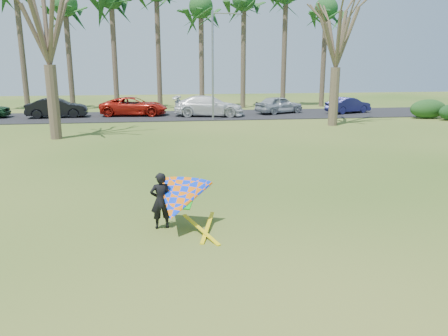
{
  "coord_description": "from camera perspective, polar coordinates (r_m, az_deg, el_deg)",
  "views": [
    {
      "loc": [
        -1.88,
        -11.2,
        4.35
      ],
      "look_at": [
        0.0,
        2.0,
        1.1
      ],
      "focal_mm": 35.0,
      "sensor_mm": 36.0,
      "label": 1
    }
  ],
  "objects": [
    {
      "name": "car_4",
      "position": [
        37.99,
        7.2,
        8.21
      ],
      "size": [
        4.63,
        3.36,
        1.46
      ],
      "primitive_type": "imported",
      "rotation": [
        0.0,
        0.0,
        2.0
      ],
      "color": "#9FA6AC",
      "rests_on": "parking_strip"
    },
    {
      "name": "car_2",
      "position": [
        36.86,
        -11.69,
        7.9
      ],
      "size": [
        5.6,
        2.95,
        1.5
      ],
      "primitive_type": "imported",
      "rotation": [
        0.0,
        0.0,
        1.48
      ],
      "color": "#AE180D",
      "rests_on": "parking_strip"
    },
    {
      "name": "hedge_near",
      "position": [
        38.22,
        25.11,
        7.01
      ],
      "size": [
        3.0,
        1.36,
        1.5
      ],
      "primitive_type": "ellipsoid",
      "color": "#183E16",
      "rests_on": "ground"
    },
    {
      "name": "parking_strip",
      "position": [
        36.5,
        -5.14,
        6.84
      ],
      "size": [
        46.0,
        7.0,
        0.06
      ],
      "primitive_type": "cube",
      "color": "black",
      "rests_on": "ground"
    },
    {
      "name": "kite_flyer",
      "position": [
        11.48,
        -6.19,
        -4.17
      ],
      "size": [
        2.13,
        2.39,
        2.02
      ],
      "color": "black",
      "rests_on": "ground"
    },
    {
      "name": "bare_tree_left",
      "position": [
        27.02,
        -22.33,
        18.17
      ],
      "size": [
        6.6,
        6.6,
        9.7
      ],
      "color": "brown",
      "rests_on": "ground"
    },
    {
      "name": "palm_9",
      "position": [
        45.34,
        13.2,
        19.45
      ],
      "size": [
        4.84,
        4.84,
        10.84
      ],
      "color": "#46382A",
      "rests_on": "ground"
    },
    {
      "name": "car_3",
      "position": [
        35.76,
        -1.98,
        8.11
      ],
      "size": [
        5.97,
        3.36,
        1.63
      ],
      "primitive_type": "imported",
      "rotation": [
        0.0,
        0.0,
        1.37
      ],
      "color": "white",
      "rests_on": "parking_strip"
    },
    {
      "name": "bare_tree_right",
      "position": [
        31.6,
        14.67,
        17.29
      ],
      "size": [
        6.27,
        6.27,
        9.21
      ],
      "color": "brown",
      "rests_on": "ground"
    },
    {
      "name": "palm_3",
      "position": [
        43.24,
        -20.06,
        19.3
      ],
      "size": [
        4.84,
        4.84,
        10.84
      ],
      "color": "#46372A",
      "rests_on": "ground"
    },
    {
      "name": "car_1",
      "position": [
        37.24,
        -20.99,
        7.35
      ],
      "size": [
        4.71,
        1.94,
        1.52
      ],
      "primitive_type": "imported",
      "rotation": [
        0.0,
        0.0,
        1.64
      ],
      "color": "black",
      "rests_on": "parking_strip"
    },
    {
      "name": "car_5",
      "position": [
        39.4,
        15.91,
        7.9
      ],
      "size": [
        4.32,
        2.78,
        1.34
      ],
      "primitive_type": "imported",
      "rotation": [
        0.0,
        0.0,
        1.93
      ],
      "color": "#1A1B50",
      "rests_on": "parking_strip"
    },
    {
      "name": "palm_7",
      "position": [
        43.28,
        2.61,
        20.97
      ],
      "size": [
        4.84,
        4.84,
        11.54
      ],
      "color": "#4E402E",
      "rests_on": "ground"
    },
    {
      "name": "streetlight",
      "position": [
        33.44,
        -1.21,
        13.88
      ],
      "size": [
        2.28,
        0.18,
        8.0
      ],
      "color": "gray",
      "rests_on": "ground"
    },
    {
      "name": "palm_6",
      "position": [
        42.65,
        -3.03,
        20.15
      ],
      "size": [
        4.84,
        4.84,
        10.84
      ],
      "color": "brown",
      "rests_on": "ground"
    },
    {
      "name": "ground",
      "position": [
        12.16,
        1.34,
        -7.26
      ],
      "size": [
        100.0,
        100.0,
        0.0
      ],
      "primitive_type": "plane",
      "color": "#1A4C10",
      "rests_on": "ground"
    }
  ]
}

